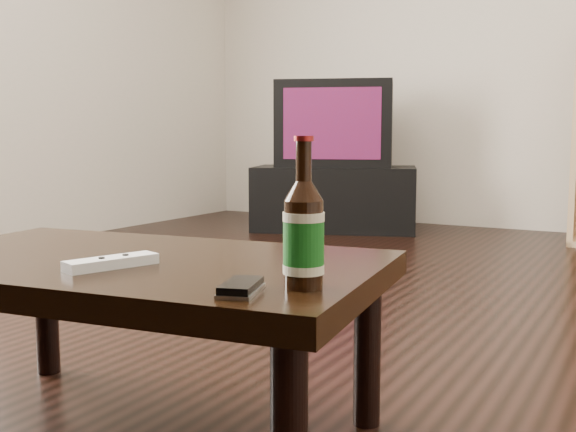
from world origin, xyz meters
The scene contains 8 objects.
floor centered at (0.00, 0.00, -0.01)m, with size 5.00×6.00×0.01m, color black.
wall_back centered at (0.00, 3.01, 1.35)m, with size 5.00×0.02×2.70m, color silver.
tv_stand centered at (-1.15, 2.36, 0.22)m, with size 1.10×0.55×0.44m, color black.
tv centered at (-1.15, 2.36, 0.73)m, with size 0.89×0.72×0.58m.
coffee_table centered at (-0.12, -0.78, 0.34)m, with size 1.11×0.74×0.39m.
beer_bottle centered at (0.33, -0.86, 0.48)m, with size 0.09×0.09×0.26m.
phone centered at (0.26, -0.94, 0.40)m, with size 0.09×0.12×0.02m.
remote centered at (-0.08, -0.88, 0.40)m, with size 0.11×0.19×0.02m.
Camera 1 is at (0.86, -1.84, 0.64)m, focal length 42.00 mm.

